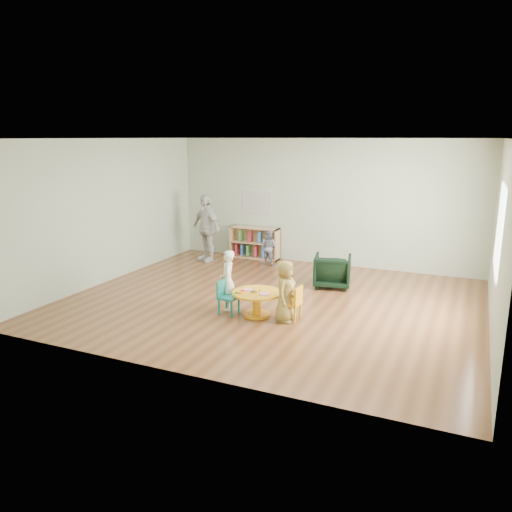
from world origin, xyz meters
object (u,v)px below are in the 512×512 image
at_px(kid_chair_right, 293,302).
at_px(bookshelf, 255,243).
at_px(activity_table, 257,299).
at_px(armchair, 332,271).
at_px(toddler, 269,247).
at_px(child_right, 285,291).
at_px(adult_caretaker, 206,228).
at_px(child_left, 228,280).
at_px(kid_chair_left, 227,296).

relative_size(kid_chair_right, bookshelf, 0.46).
distance_m(activity_table, kid_chair_right, 0.61).
bearing_deg(armchair, toddler, -42.91).
height_order(child_right, adult_caretaker, adult_caretaker).
bearing_deg(kid_chair_right, adult_caretaker, 50.70).
height_order(bookshelf, child_right, child_right).
distance_m(bookshelf, child_left, 3.69).
distance_m(child_right, adult_caretaker, 4.27).
height_order(activity_table, toddler, toddler).
bearing_deg(toddler, kid_chair_right, 127.92).
bearing_deg(child_right, child_left, 79.60).
xyz_separation_m(child_right, toddler, (-1.60, 3.18, -0.09)).
bearing_deg(activity_table, toddler, 109.29).
bearing_deg(toddler, adult_caretaker, 18.07).
bearing_deg(kid_chair_left, adult_caretaker, -141.32).
bearing_deg(kid_chair_left, child_left, -154.12).
xyz_separation_m(kid_chair_right, child_right, (-0.10, -0.09, 0.19)).
xyz_separation_m(kid_chair_left, adult_caretaker, (-2.07, 3.00, 0.48)).
relative_size(armchair, adult_caretaker, 0.45).
relative_size(bookshelf, armchair, 1.73).
xyz_separation_m(activity_table, child_right, (0.51, -0.06, 0.22)).
bearing_deg(toddler, child_right, 125.79).
distance_m(bookshelf, toddler, 0.74).
xyz_separation_m(kid_chair_left, child_right, (1.00, 0.05, 0.19)).
bearing_deg(kid_chair_left, bookshelf, -158.52).
bearing_deg(activity_table, kid_chair_left, -167.01).
bearing_deg(adult_caretaker, child_right, -20.33).
bearing_deg(child_right, bookshelf, 27.41).
bearing_deg(activity_table, child_left, 172.18).
relative_size(activity_table, kid_chair_left, 1.42).
bearing_deg(child_left, child_right, 57.90).
height_order(kid_chair_left, toddler, toddler).
bearing_deg(adult_caretaker, activity_table, -24.96).
bearing_deg(toddler, activity_table, 118.32).
xyz_separation_m(kid_chair_right, bookshelf, (-2.27, 3.57, 0.07)).
relative_size(kid_chair_right, armchair, 0.80).
bearing_deg(activity_table, kid_chair_right, 3.28).
xyz_separation_m(activity_table, armchair, (0.68, 2.05, 0.04)).
bearing_deg(kid_chair_left, child_right, 97.19).
height_order(activity_table, child_left, child_left).
bearing_deg(activity_table, armchair, 71.53).
distance_m(kid_chair_left, armchair, 2.46).
xyz_separation_m(bookshelf, armchair, (2.34, -1.56, -0.05)).
height_order(toddler, adult_caretaker, adult_caretaker).
relative_size(activity_table, child_left, 0.79).
height_order(child_left, child_right, child_left).
bearing_deg(toddler, child_left, 108.85).
xyz_separation_m(child_left, toddler, (-0.53, 3.04, -0.10)).
height_order(activity_table, armchair, armchair).
distance_m(armchair, child_left, 2.34).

